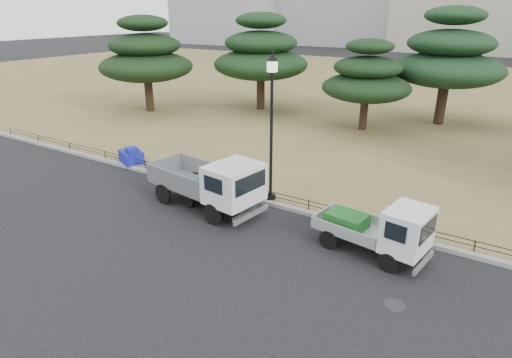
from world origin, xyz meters
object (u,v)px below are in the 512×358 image
Objects in this scene: truck_large at (210,181)px; tarp_pile at (131,156)px; truck_kei_front at (220,192)px; truck_kei_rear at (379,229)px; street_lamp at (272,105)px.

tarp_pile is (-6.70, 1.99, -0.72)m from truck_large.
truck_kei_front reaches higher than tarp_pile.
tarp_pile is at bearing 173.84° from truck_kei_front.
tarp_pile is (-7.19, 1.98, -0.33)m from truck_kei_front.
truck_kei_rear reaches higher than tarp_pile.
truck_kei_front is 0.86× the size of truck_kei_rear.
truck_large reaches higher than truck_kei_rear.
truck_large is 7.03m from tarp_pile.
truck_large is 0.63m from truck_kei_front.
truck_kei_front is 3.99m from street_lamp.
street_lamp is at bearing 169.93° from truck_kei_rear.
truck_kei_front is 0.56× the size of street_lamp.
truck_kei_front is at bearing 9.77° from truck_large.
truck_kei_front is at bearing -170.33° from truck_kei_rear.
truck_large is 6.85m from truck_kei_rear.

